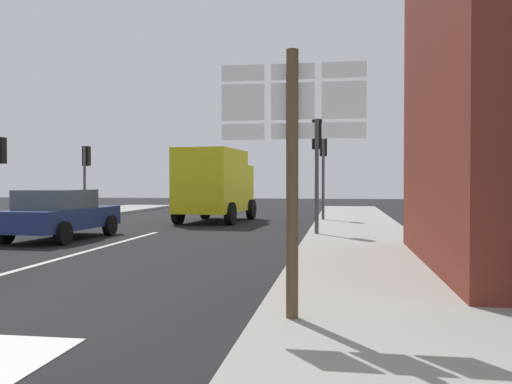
{
  "coord_description": "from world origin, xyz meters",
  "views": [
    {
      "loc": [
        6.1,
        -5.3,
        1.69
      ],
      "look_at": [
        3.48,
        11.49,
        1.38
      ],
      "focal_mm": 37.82,
      "sensor_mm": 36.0,
      "label": 1
    }
  ],
  "objects_px": {
    "traffic_light_far_left": "(86,165)",
    "traffic_light_far_right": "(323,157)",
    "route_sign_post": "(292,155)",
    "sedan_far": "(60,214)",
    "delivery_truck": "(215,183)",
    "traffic_light_near_right": "(317,150)",
    "traffic_light_near_left": "(0,162)"
  },
  "relations": [
    {
      "from": "delivery_truck",
      "to": "traffic_light_near_left",
      "type": "height_order",
      "value": "traffic_light_near_left"
    },
    {
      "from": "route_sign_post",
      "to": "traffic_light_near_left",
      "type": "relative_size",
      "value": 0.99
    },
    {
      "from": "traffic_light_far_left",
      "to": "traffic_light_far_right",
      "type": "distance_m",
      "value": 10.82
    },
    {
      "from": "traffic_light_far_left",
      "to": "traffic_light_far_right",
      "type": "bearing_deg",
      "value": -2.4
    },
    {
      "from": "traffic_light_far_right",
      "to": "sedan_far",
      "type": "bearing_deg",
      "value": -133.21
    },
    {
      "from": "sedan_far",
      "to": "route_sign_post",
      "type": "distance_m",
      "value": 11.57
    },
    {
      "from": "sedan_far",
      "to": "traffic_light_far_right",
      "type": "bearing_deg",
      "value": 46.79
    },
    {
      "from": "route_sign_post",
      "to": "traffic_light_far_right",
      "type": "relative_size",
      "value": 0.87
    },
    {
      "from": "route_sign_post",
      "to": "traffic_light_far_left",
      "type": "distance_m",
      "value": 20.25
    },
    {
      "from": "traffic_light_far_left",
      "to": "traffic_light_near_left",
      "type": "bearing_deg",
      "value": -90.0
    },
    {
      "from": "route_sign_post",
      "to": "traffic_light_far_left",
      "type": "bearing_deg",
      "value": 122.79
    },
    {
      "from": "traffic_light_far_left",
      "to": "traffic_light_near_left",
      "type": "xyz_separation_m",
      "value": [
        0.0,
        -6.33,
        -0.08
      ]
    },
    {
      "from": "delivery_truck",
      "to": "route_sign_post",
      "type": "height_order",
      "value": "route_sign_post"
    },
    {
      "from": "sedan_far",
      "to": "traffic_light_far_left",
      "type": "height_order",
      "value": "traffic_light_far_left"
    },
    {
      "from": "traffic_light_near_left",
      "to": "traffic_light_far_left",
      "type": "bearing_deg",
      "value": 90.0
    },
    {
      "from": "sedan_far",
      "to": "traffic_light_far_right",
      "type": "distance_m",
      "value": 11.08
    },
    {
      "from": "delivery_truck",
      "to": "traffic_light_near_right",
      "type": "xyz_separation_m",
      "value": [
        4.56,
        -5.91,
        1.02
      ]
    },
    {
      "from": "delivery_truck",
      "to": "traffic_light_far_right",
      "type": "height_order",
      "value": "traffic_light_far_right"
    },
    {
      "from": "traffic_light_near_left",
      "to": "traffic_light_near_right",
      "type": "height_order",
      "value": "traffic_light_near_right"
    },
    {
      "from": "sedan_far",
      "to": "traffic_light_near_left",
      "type": "relative_size",
      "value": 1.32
    },
    {
      "from": "route_sign_post",
      "to": "traffic_light_far_right",
      "type": "xyz_separation_m",
      "value": [
        -0.16,
        16.57,
        0.72
      ]
    },
    {
      "from": "sedan_far",
      "to": "traffic_light_near_left",
      "type": "height_order",
      "value": "traffic_light_near_left"
    },
    {
      "from": "sedan_far",
      "to": "traffic_light_far_left",
      "type": "bearing_deg",
      "value": 111.72
    },
    {
      "from": "traffic_light_far_left",
      "to": "traffic_light_near_left",
      "type": "relative_size",
      "value": 1.03
    },
    {
      "from": "traffic_light_far_left",
      "to": "traffic_light_far_right",
      "type": "height_order",
      "value": "traffic_light_far_right"
    },
    {
      "from": "delivery_truck",
      "to": "route_sign_post",
      "type": "distance_m",
      "value": 16.89
    },
    {
      "from": "route_sign_post",
      "to": "traffic_light_near_left",
      "type": "xyz_separation_m",
      "value": [
        -10.96,
        10.69,
        0.39
      ]
    },
    {
      "from": "sedan_far",
      "to": "traffic_light_far_right",
      "type": "relative_size",
      "value": 1.16
    },
    {
      "from": "traffic_light_near_left",
      "to": "traffic_light_near_right",
      "type": "bearing_deg",
      "value": -2.03
    },
    {
      "from": "route_sign_post",
      "to": "traffic_light_near_left",
      "type": "distance_m",
      "value": 15.32
    },
    {
      "from": "sedan_far",
      "to": "route_sign_post",
      "type": "bearing_deg",
      "value": -48.53
    },
    {
      "from": "delivery_truck",
      "to": "traffic_light_near_right",
      "type": "relative_size",
      "value": 1.43
    }
  ]
}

